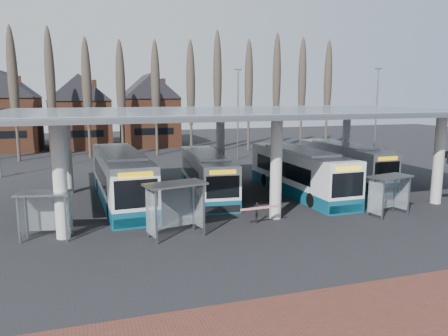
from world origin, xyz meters
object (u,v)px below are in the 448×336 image
object	(u,v)px
shelter_1	(174,197)
bus_2	(299,173)
shelter_0	(46,205)
bus_0	(121,178)
shelter_2	(388,186)
bus_1	(207,175)
bus_3	(342,163)

from	to	relation	value
shelter_1	bus_2	bearing A→B (deg)	20.17
shelter_1	shelter_0	bearing A→B (deg)	152.74
shelter_0	bus_0	bearing A→B (deg)	69.57
shelter_2	shelter_0	bearing A→B (deg)	162.99
bus_0	bus_1	distance (m)	6.26
bus_1	bus_2	bearing A→B (deg)	-10.29
shelter_2	bus_3	bearing A→B (deg)	59.16
bus_1	shelter_0	bearing A→B (deg)	-140.18
bus_3	shelter_2	size ratio (longest dim) A/B	3.96
bus_0	bus_1	world-z (taller)	bus_0
shelter_0	shelter_1	bearing A→B (deg)	-2.14
bus_2	bus_3	xyz separation A→B (m)	(5.92, 3.40, -0.08)
bus_2	shelter_2	size ratio (longest dim) A/B	4.19
bus_1	shelter_0	xyz separation A→B (m)	(-10.57, -7.22, 0.33)
bus_2	bus_0	bearing A→B (deg)	172.95
bus_0	bus_2	size ratio (longest dim) A/B	1.06
bus_2	bus_3	bearing A→B (deg)	28.84
bus_2	bus_1	bearing A→B (deg)	163.17
shelter_0	shelter_2	world-z (taller)	shelter_2
bus_1	shelter_2	bearing A→B (deg)	-39.47
bus_1	bus_3	bearing A→B (deg)	12.41
bus_0	bus_3	bearing A→B (deg)	3.72
shelter_1	bus_1	bearing A→B (deg)	51.92
bus_0	shelter_0	xyz separation A→B (m)	(-4.34, -6.70, 0.12)
bus_0	shelter_1	xyz separation A→B (m)	(2.01, -8.35, 0.41)
bus_1	shelter_2	distance (m)	12.68
shelter_1	shelter_2	distance (m)	13.20
bus_0	shelter_1	bearing A→B (deg)	-78.98
shelter_0	shelter_2	size ratio (longest dim) A/B	0.99
bus_1	shelter_1	bearing A→B (deg)	-109.97
bus_2	shelter_0	distance (m)	18.03
shelter_2	shelter_1	bearing A→B (deg)	167.73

